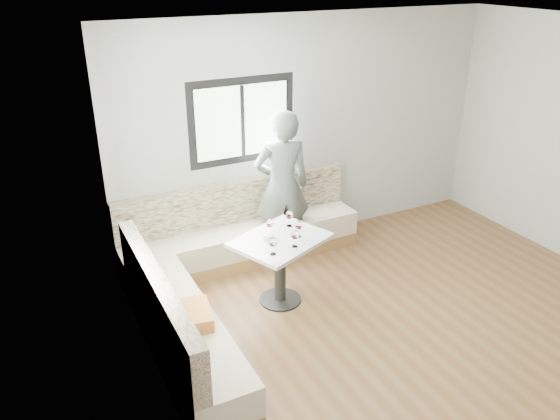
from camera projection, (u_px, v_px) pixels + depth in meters
name	position (u px, v px, depth m)	size (l,w,h in m)	color
room	(441.00, 204.00, 4.70)	(5.01, 5.01, 2.81)	brown
banquette	(218.00, 270.00, 5.79)	(2.90, 2.80, 0.95)	olive
table	(280.00, 255.00, 5.62)	(1.11, 1.00, 0.75)	black
person	(282.00, 186.00, 6.39)	(0.67, 0.44, 1.82)	#4D5653
olive_ramekin	(269.00, 236.00, 5.53)	(0.11, 0.11, 0.04)	white
wine_glass_a	(273.00, 243.00, 5.20)	(0.08, 0.08, 0.18)	white
wine_glass_b	(295.00, 235.00, 5.33)	(0.08, 0.08, 0.18)	white
wine_glass_c	(299.00, 226.00, 5.53)	(0.08, 0.08, 0.18)	white
wine_glass_d	(270.00, 224.00, 5.57)	(0.08, 0.08, 0.18)	white
wine_glass_e	(289.00, 215.00, 5.75)	(0.08, 0.08, 0.18)	white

